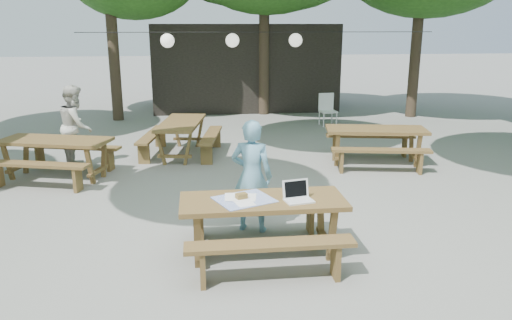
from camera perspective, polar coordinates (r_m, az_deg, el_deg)
The scene contains 12 objects.
ground at distance 7.38m, azimuth 2.46°, elevation -6.98°, with size 80.00×80.00×0.00m, color slate.
pavilion at distance 17.37m, azimuth -1.42°, elevation 10.68°, with size 6.00×3.00×2.80m, color black.
main_picnic_table at distance 6.18m, azimuth 0.77°, elevation -7.64°, with size 2.00×1.58×0.75m.
picnic_table_nw at distance 9.97m, azimuth -21.85°, elevation 0.18°, with size 2.26×2.03×0.75m.
picnic_table_ne at distance 10.51m, azimuth 13.46°, elevation 1.62°, with size 2.15×1.89×0.75m.
picnic_table_far_w at distance 11.05m, azimuth -8.50°, elevation 2.53°, with size 1.86×2.13×0.75m.
woman at distance 6.82m, azimuth -0.49°, elevation -1.85°, with size 0.57×0.38×1.57m, color #6AA3C1.
second_person at distance 10.66m, azimuth -19.88°, elevation 3.69°, with size 0.80×0.62×1.64m, color silver.
plastic_chair at distance 14.37m, azimuth 8.19°, elevation 4.96°, with size 0.48×0.48×0.90m.
laptop at distance 6.01m, azimuth 4.76°, elevation -4.04°, with size 0.38×0.32×0.24m.
tabletop_clutter at distance 6.03m, azimuth -1.45°, elevation -4.45°, with size 0.81×0.76×0.08m.
paper_lanterns at distance 12.78m, azimuth -2.65°, elevation 13.51°, with size 9.00×0.34×0.38m.
Camera 1 is at (-1.11, -6.74, 2.80)m, focal length 35.00 mm.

